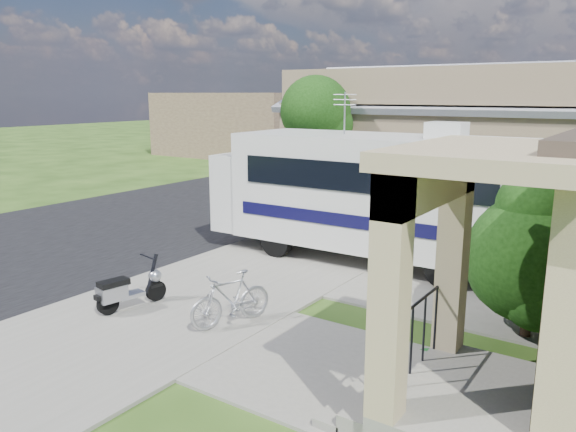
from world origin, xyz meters
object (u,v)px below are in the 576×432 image
Objects in this scene: scooter at (127,290)px; bicycle at (231,302)px; motorhome at (369,191)px; garden_hose at (430,362)px; shrub at (538,253)px; van at (387,153)px; pickup_truck at (319,170)px.

scooter reaches higher than bicycle.
motorhome is 19.31× the size of garden_hose.
van is at bearing 120.75° from shrub.
van is (-0.43, 7.81, 0.06)m from pickup_truck.
bicycle is (-0.12, -4.98, -1.23)m from motorhome.
motorhome is at bearing 126.05° from garden_hose.
pickup_truck reaches higher than bicycle.
garden_hose is (9.64, -12.73, -0.69)m from pickup_truck.
scooter is at bearing -65.94° from van.
van is at bearing 116.12° from garden_hose.
motorhome reaches higher than garden_hose.
motorhome is 1.37× the size of pickup_truck.
motorhome is 1.34× the size of van.
pickup_truck is (-4.24, 13.78, 0.36)m from scooter.
bicycle is 3.42m from garden_hose.
bicycle is at bearing 25.28° from scooter.
scooter is 0.25× the size of pickup_truck.
shrub is at bearing 35.95° from scooter.
shrub is 0.49× the size of van.
motorhome is at bearing 115.95° from pickup_truck.
shrub is at bearing 62.77° from garden_hose.
motorhome reaches higher than bicycle.
scooter is at bearing -145.43° from bicycle.
motorhome is at bearing 108.84° from bicycle.
bicycle is at bearing -150.49° from shrub.
motorhome is 5.73m from garden_hose.
bicycle is 3.85× the size of garden_hose.
van reaches higher than pickup_truck.
garden_hose is (3.36, 0.53, -0.37)m from bicycle.
scooter is 14.42m from pickup_truck.
shrub is 5.10m from bicycle.
garden_hose is (-1.00, -1.94, -1.36)m from shrub.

